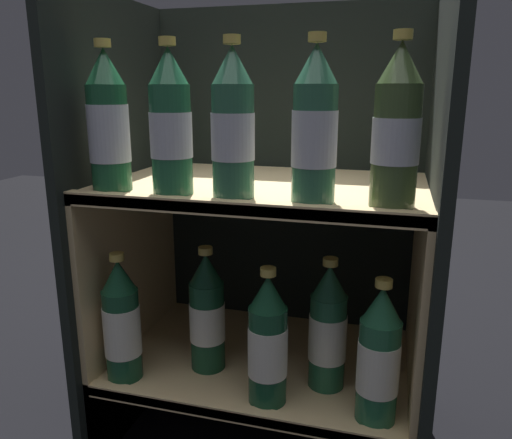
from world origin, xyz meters
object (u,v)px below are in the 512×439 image
at_px(bottle_lower_front_1, 268,343).
at_px(bottle_lower_front_2, 379,358).
at_px(bottle_upper_front_2, 233,127).
at_px(bottle_lower_back_1, 328,330).
at_px(bottle_lower_back_0, 207,314).
at_px(bottle_lower_front_0, 122,323).
at_px(bottle_upper_front_4, 396,130).
at_px(bottle_upper_front_3, 315,129).
at_px(bottle_upper_front_0, 108,125).
at_px(bottle_upper_front_1, 171,126).

distance_m(bottle_lower_front_1, bottle_lower_front_2, 0.19).
xyz_separation_m(bottle_upper_front_2, bottle_lower_back_1, (0.16, 0.08, -0.38)).
bearing_deg(bottle_lower_back_0, bottle_lower_front_0, -151.43).
bearing_deg(bottle_lower_front_2, bottle_upper_front_4, 0.00).
relative_size(bottle_upper_front_4, bottle_lower_back_1, 1.00).
bearing_deg(bottle_lower_front_0, bottle_lower_front_2, -0.00).
xyz_separation_m(bottle_upper_front_3, bottle_lower_front_1, (-0.07, -0.00, -0.38)).
relative_size(bottle_upper_front_0, bottle_upper_front_1, 1.00).
relative_size(bottle_upper_front_0, bottle_lower_front_2, 1.00).
xyz_separation_m(bottle_upper_front_3, bottle_upper_front_4, (0.12, -0.00, 0.00)).
height_order(bottle_upper_front_0, bottle_upper_front_3, same).
bearing_deg(bottle_lower_back_0, bottle_upper_front_4, -13.10).
bearing_deg(bottle_lower_front_1, bottle_lower_back_1, 39.52).
bearing_deg(bottle_upper_front_4, bottle_upper_front_3, 180.00).
bearing_deg(bottle_lower_back_0, bottle_lower_front_1, -28.57).
bearing_deg(bottle_lower_front_2, bottle_lower_back_1, 140.48).
xyz_separation_m(bottle_upper_front_0, bottle_upper_front_1, (0.12, 0.00, 0.00)).
relative_size(bottle_upper_front_0, bottle_lower_back_0, 1.00).
xyz_separation_m(bottle_upper_front_3, bottle_lower_front_2, (0.12, -0.00, -0.38)).
xyz_separation_m(bottle_lower_front_2, bottle_lower_back_0, (-0.34, 0.08, 0.00)).
distance_m(bottle_upper_front_1, bottle_lower_front_2, 0.53).
bearing_deg(bottle_upper_front_2, bottle_lower_back_0, 136.97).
bearing_deg(bottle_lower_front_2, bottle_upper_front_0, 180.00).
height_order(bottle_upper_front_4, bottle_lower_back_0, bottle_upper_front_4).
xyz_separation_m(bottle_upper_front_1, bottle_lower_front_1, (0.17, -0.00, -0.38)).
height_order(bottle_upper_front_3, bottle_lower_front_0, bottle_upper_front_3).
relative_size(bottle_lower_front_1, bottle_lower_front_2, 1.00).
xyz_separation_m(bottle_upper_front_3, bottle_lower_front_0, (-0.37, 0.00, -0.38)).
height_order(bottle_lower_front_0, bottle_lower_front_2, same).
bearing_deg(bottle_upper_front_0, bottle_upper_front_2, 0.00).
height_order(bottle_upper_front_1, bottle_lower_back_0, bottle_upper_front_1).
distance_m(bottle_upper_front_4, bottle_lower_front_0, 0.62).
bearing_deg(bottle_lower_back_1, bottle_upper_front_2, -153.17).
bearing_deg(bottle_lower_back_1, bottle_upper_front_0, -168.35).
distance_m(bottle_upper_front_2, bottle_lower_front_0, 0.45).
distance_m(bottle_upper_front_2, bottle_lower_back_1, 0.42).
relative_size(bottle_lower_front_0, bottle_lower_back_1, 1.00).
distance_m(bottle_upper_front_0, bottle_lower_back_1, 0.55).
distance_m(bottle_upper_front_0, bottle_upper_front_3, 0.37).
bearing_deg(bottle_upper_front_0, bottle_upper_front_1, 0.00).
distance_m(bottle_upper_front_1, bottle_upper_front_3, 0.25).
height_order(bottle_upper_front_1, bottle_upper_front_3, same).
bearing_deg(bottle_upper_front_4, bottle_lower_front_2, 180.00).
bearing_deg(bottle_lower_front_1, bottle_lower_front_2, 0.00).
xyz_separation_m(bottle_upper_front_4, bottle_lower_front_2, (-0.00, 0.00, -0.38)).
distance_m(bottle_upper_front_1, bottle_lower_front_1, 0.42).
bearing_deg(bottle_upper_front_1, bottle_lower_front_1, -0.00).
bearing_deg(bottle_upper_front_0, bottle_lower_back_0, 29.03).
height_order(bottle_upper_front_4, bottle_lower_front_2, bottle_upper_front_4).
relative_size(bottle_upper_front_4, bottle_lower_front_1, 1.00).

